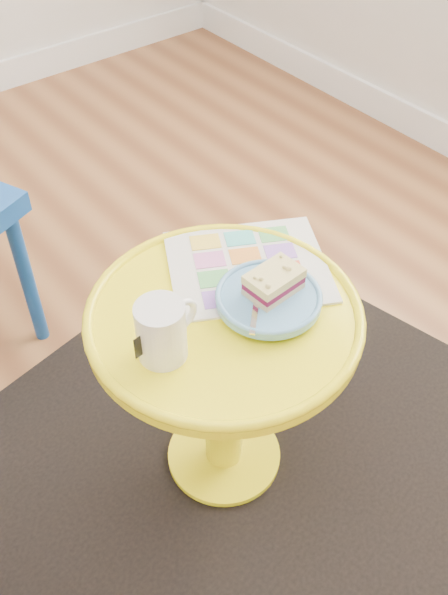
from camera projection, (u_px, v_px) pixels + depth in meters
rug at (224, 457)px, 1.53m from camera, size 1.49×1.33×0.01m
side_table at (224, 361)px, 1.29m from camera, size 0.51×0.51×0.48m
newspaper at (248, 266)px, 1.29m from camera, size 0.39×0.37×0.01m
mug at (162, 329)px, 1.09m from camera, size 0.12×0.08×0.11m
plate at (269, 299)px, 1.20m from camera, size 0.19×0.19×0.02m
cake_slice at (274, 282)px, 1.19m from camera, size 0.10×0.07×0.04m
fork at (256, 302)px, 1.18m from camera, size 0.11×0.11×0.00m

